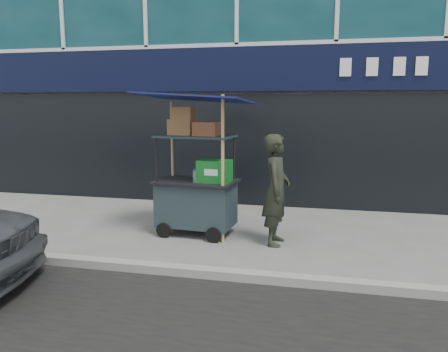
# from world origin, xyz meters

# --- Properties ---
(ground) EXTENTS (80.00, 80.00, 0.00)m
(ground) POSITION_xyz_m (0.00, 0.00, 0.00)
(ground) COLOR #62625E
(ground) RESTS_ON ground
(curb) EXTENTS (80.00, 0.18, 0.12)m
(curb) POSITION_xyz_m (0.00, -0.20, 0.06)
(curb) COLOR gray
(curb) RESTS_ON ground
(vendor_cart) EXTENTS (1.87, 1.40, 2.39)m
(vendor_cart) POSITION_xyz_m (-0.22, 1.59, 0.84)
(vendor_cart) COLOR black
(vendor_cart) RESTS_ON ground
(vendor_man) EXTENTS (0.44, 0.65, 1.74)m
(vendor_man) POSITION_xyz_m (1.13, 1.36, 0.87)
(vendor_man) COLOR black
(vendor_man) RESTS_ON ground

